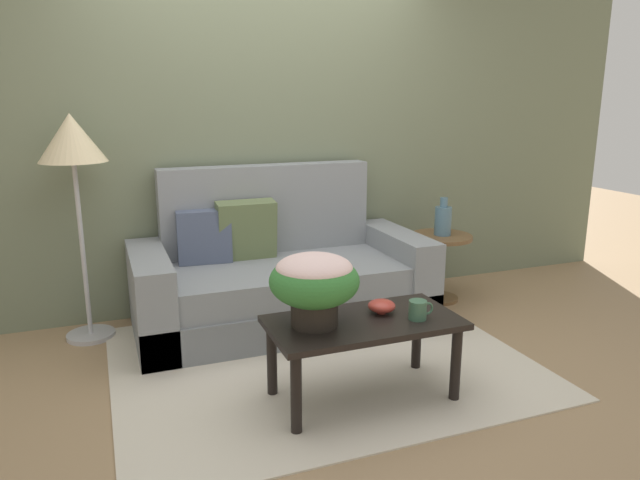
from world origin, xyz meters
TOP-DOWN VIEW (x-y plane):
  - ground_plane at (0.00, 0.00)m, footprint 14.00×14.00m
  - wall_back at (0.00, 1.14)m, footprint 6.40×0.12m
  - area_rug at (0.00, -0.08)m, footprint 2.40×1.96m
  - couch at (-0.04, 0.64)m, footprint 2.00×0.93m
  - coffee_table at (0.06, -0.56)m, footprint 0.99×0.51m
  - side_table at (1.27, 0.63)m, footprint 0.48×0.48m
  - floor_lamp at (-1.29, 0.82)m, footprint 0.41×0.41m
  - potted_plant at (-0.21, -0.54)m, footprint 0.45×0.45m
  - coffee_mug at (0.32, -0.66)m, footprint 0.14×0.09m
  - snack_bowl at (0.18, -0.51)m, footprint 0.15×0.15m
  - table_vase at (1.28, 0.62)m, footprint 0.13×0.13m

SIDE VIEW (x-z plane):
  - ground_plane at x=0.00m, z-range 0.00..0.00m
  - area_rug at x=0.00m, z-range 0.00..0.01m
  - couch at x=-0.04m, z-range -0.22..0.86m
  - side_table at x=1.27m, z-range 0.10..0.63m
  - coffee_table at x=0.06m, z-range 0.15..0.60m
  - snack_bowl at x=0.18m, z-range 0.44..0.52m
  - coffee_mug at x=0.32m, z-range 0.44..0.54m
  - table_vase at x=1.28m, z-range 0.50..0.79m
  - potted_plant at x=-0.21m, z-range 0.49..0.86m
  - floor_lamp at x=-1.29m, z-range 0.50..1.96m
  - wall_back at x=0.00m, z-range 0.00..2.82m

